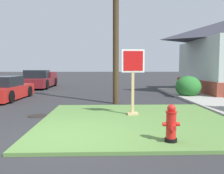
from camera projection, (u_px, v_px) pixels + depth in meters
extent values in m
plane|color=#2B2B2D|center=(64.00, 140.00, 5.86)|extent=(160.00, 160.00, 0.00)
cube|color=#567F3D|center=(136.00, 120.00, 7.77)|extent=(5.99, 5.93, 0.08)
cube|color=#9E9B93|center=(215.00, 103.00, 11.52)|extent=(2.20, 14.52, 0.12)
cylinder|color=black|center=(171.00, 140.00, 5.44)|extent=(0.28, 0.28, 0.08)
cylinder|color=red|center=(171.00, 125.00, 5.41)|extent=(0.22, 0.22, 0.58)
cylinder|color=red|center=(171.00, 112.00, 5.38)|extent=(0.25, 0.25, 0.03)
sphere|color=red|center=(171.00, 109.00, 5.38)|extent=(0.19, 0.19, 0.19)
cube|color=red|center=(171.00, 105.00, 5.37)|extent=(0.04, 0.04, 0.04)
cylinder|color=red|center=(164.00, 124.00, 5.40)|extent=(0.08, 0.09, 0.09)
cylinder|color=red|center=(178.00, 124.00, 5.41)|extent=(0.08, 0.09, 0.09)
cylinder|color=red|center=(173.00, 128.00, 5.25)|extent=(0.12, 0.09, 0.12)
cube|color=tan|center=(133.00, 83.00, 8.41)|extent=(0.10, 0.10, 2.20)
cube|color=tan|center=(133.00, 114.00, 8.49)|extent=(0.38, 0.31, 0.08)
cube|color=white|center=(133.00, 61.00, 8.29)|extent=(0.79, 0.07, 0.79)
cube|color=red|center=(133.00, 61.00, 8.28)|extent=(0.67, 0.06, 0.67)
cylinder|color=black|center=(38.00, 116.00, 8.67)|extent=(0.70, 0.70, 0.02)
cube|color=red|center=(4.00, 92.00, 13.00)|extent=(1.96, 4.32, 0.64)
cube|color=black|center=(2.00, 82.00, 12.74)|extent=(1.63, 2.01, 0.56)
cylinder|color=black|center=(0.00, 91.00, 14.32)|extent=(0.24, 0.63, 0.62)
cylinder|color=black|center=(29.00, 91.00, 14.32)|extent=(0.24, 0.63, 0.62)
cylinder|color=black|center=(10.00, 97.00, 11.69)|extent=(0.24, 0.63, 0.62)
sphere|color=white|center=(10.00, 87.00, 15.07)|extent=(0.14, 0.14, 0.14)
sphere|color=white|center=(28.00, 87.00, 15.07)|extent=(0.14, 0.14, 0.14)
cube|color=maroon|center=(40.00, 82.00, 20.36)|extent=(2.00, 5.45, 0.68)
cube|color=black|center=(37.00, 74.00, 19.54)|extent=(1.76, 1.42, 0.68)
cube|color=maroon|center=(53.00, 75.00, 21.29)|extent=(0.10, 2.29, 0.44)
cube|color=maroon|center=(31.00, 75.00, 21.23)|extent=(0.10, 2.29, 0.44)
cube|color=maroon|center=(47.00, 74.00, 22.98)|extent=(1.80, 0.10, 0.44)
cylinder|color=black|center=(46.00, 85.00, 18.77)|extent=(0.26, 0.76, 0.76)
cylinder|color=black|center=(22.00, 85.00, 18.71)|extent=(0.26, 0.76, 0.76)
cylinder|color=black|center=(55.00, 82.00, 22.03)|extent=(0.26, 0.76, 0.76)
cylinder|color=black|center=(34.00, 82.00, 21.97)|extent=(0.26, 0.76, 0.76)
cylinder|color=#42301E|center=(116.00, 11.00, 11.20)|extent=(0.28, 0.28, 8.63)
ellipsoid|color=#286F2C|center=(188.00, 87.00, 13.96)|extent=(1.45, 1.45, 1.23)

